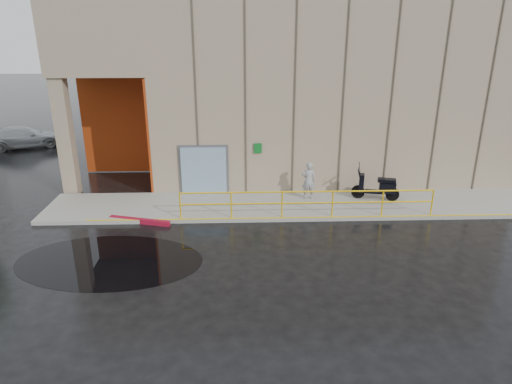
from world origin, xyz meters
TOP-DOWN VIEW (x-y plane):
  - ground at (0.00, 0.00)m, footprint 120.00×120.00m
  - sidewalk at (4.00, 4.50)m, footprint 20.00×3.00m
  - building at (5.10, 10.98)m, footprint 20.00×10.17m
  - guardrail at (4.25, 3.15)m, footprint 9.56×0.06m
  - person at (4.56, 5.08)m, footprint 0.58×0.39m
  - scooter at (7.35, 4.86)m, footprint 1.98×1.09m
  - red_curb at (-2.04, 3.10)m, footprint 2.36×0.83m
  - puddle at (-2.40, 0.18)m, footprint 6.17×4.12m
  - car_c at (-11.24, 14.63)m, footprint 4.76×3.37m

SIDE VIEW (x-z plane):
  - ground at x=0.00m, z-range 0.00..0.00m
  - puddle at x=-2.40m, z-range 0.00..0.01m
  - sidewalk at x=4.00m, z-range 0.00..0.15m
  - red_curb at x=-2.04m, z-range 0.00..0.18m
  - car_c at x=-11.24m, z-range 0.00..1.28m
  - guardrail at x=4.25m, z-range 0.16..1.19m
  - person at x=4.56m, z-range 0.15..1.71m
  - scooter at x=7.35m, z-range 0.26..1.75m
  - building at x=5.10m, z-range 0.21..8.21m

